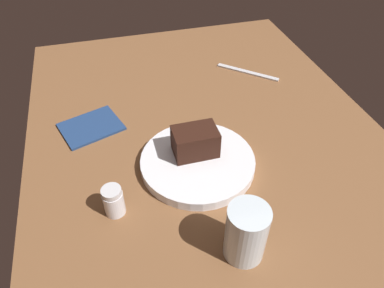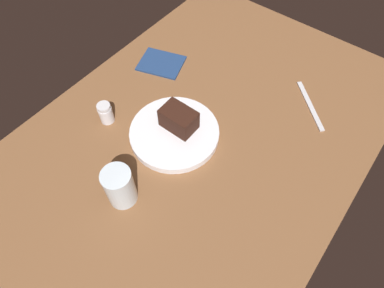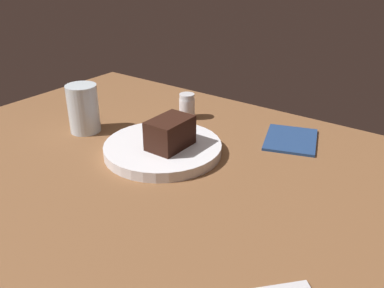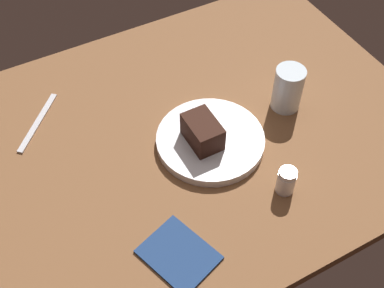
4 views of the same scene
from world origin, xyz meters
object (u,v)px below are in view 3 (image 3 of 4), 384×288
(chocolate_cake_slice, at_px, (170,133))
(water_glass, at_px, (83,109))
(salt_shaker, at_px, (187,106))
(dessert_plate, at_px, (163,148))
(folded_napkin, at_px, (291,139))

(chocolate_cake_slice, xyz_separation_m, water_glass, (-0.24, -0.02, 0.00))
(salt_shaker, relative_size, water_glass, 0.57)
(chocolate_cake_slice, height_order, water_glass, water_glass)
(dessert_plate, xyz_separation_m, water_glass, (-0.22, -0.02, 0.05))
(chocolate_cake_slice, distance_m, salt_shaker, 0.21)
(dessert_plate, distance_m, chocolate_cake_slice, 0.05)
(dessert_plate, height_order, salt_shaker, salt_shaker)
(chocolate_cake_slice, relative_size, salt_shaker, 1.47)
(dessert_plate, distance_m, water_glass, 0.23)
(salt_shaker, height_order, water_glass, water_glass)
(chocolate_cake_slice, xyz_separation_m, salt_shaker, (-0.10, 0.19, -0.02))
(chocolate_cake_slice, distance_m, water_glass, 0.24)
(dessert_plate, relative_size, water_glass, 2.20)
(chocolate_cake_slice, bearing_deg, water_glass, -175.56)
(salt_shaker, xyz_separation_m, folded_napkin, (0.27, 0.03, -0.03))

